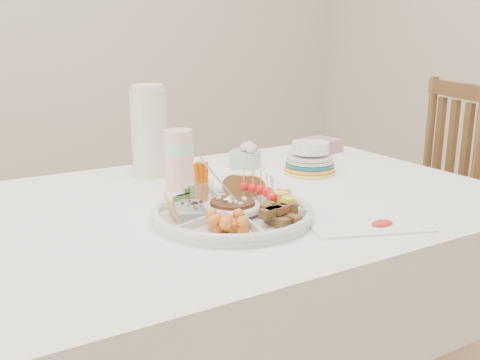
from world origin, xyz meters
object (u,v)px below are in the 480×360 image
dining_table (227,324)px  thermos (149,130)px  chair (406,207)px  party_tray (233,210)px  plate_stack (310,157)px

dining_table → thermos: bearing=103.2°
chair → dining_table: bearing=-145.8°
party_tray → plate_stack: 0.50m
chair → plate_stack: (-0.60, -0.12, 0.30)m
thermos → plate_stack: 0.51m
chair → party_tray: (-1.03, -0.38, 0.27)m
dining_table → party_tray: size_ratio=4.00×
plate_stack → thermos: bearing=152.1°
dining_table → thermos: (-0.08, 0.34, 0.52)m
plate_stack → chair: bearing=11.5°
dining_table → plate_stack: 0.58m
chair → thermos: 1.12m
chair → plate_stack: 0.68m
thermos → plate_stack: size_ratio=1.75×
dining_table → thermos: thermos is taller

